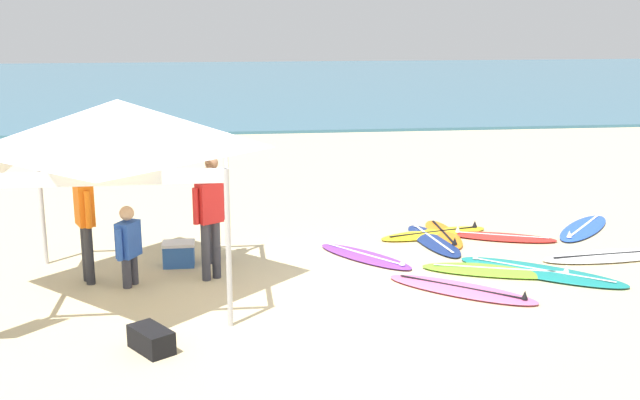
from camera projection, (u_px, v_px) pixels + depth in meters
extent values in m
plane|color=beige|center=(326.00, 291.00, 11.22)|extent=(80.00, 80.00, 0.00)
cube|color=#386B84|center=(250.00, 83.00, 42.87)|extent=(80.00, 36.00, 0.10)
cylinder|color=#B7B7BC|center=(228.00, 249.00, 9.74)|extent=(0.07, 0.07, 2.05)
cylinder|color=#B7B7BC|center=(41.00, 201.00, 12.18)|extent=(0.07, 0.07, 2.05)
cylinder|color=#B7B7BC|center=(227.00, 196.00, 12.52)|extent=(0.07, 0.07, 2.05)
cube|color=white|center=(105.00, 178.00, 9.35)|extent=(2.88, 0.03, 0.18)
cube|color=white|center=(132.00, 140.00, 12.13)|extent=(2.88, 0.03, 0.18)
cube|color=white|center=(12.00, 159.00, 10.57)|extent=(0.03, 2.88, 0.18)
cube|color=white|center=(226.00, 154.00, 10.91)|extent=(0.03, 2.88, 0.18)
pyramid|color=white|center=(119.00, 125.00, 10.63)|extent=(3.00, 3.00, 0.70)
ellipsoid|color=pink|center=(461.00, 289.00, 11.18)|extent=(2.14, 1.86, 0.07)
cube|color=black|center=(461.00, 287.00, 11.17)|extent=(1.53, 1.21, 0.01)
cone|color=black|center=(525.00, 295.00, 10.70)|extent=(0.09, 0.09, 0.12)
ellipsoid|color=red|center=(502.00, 237.00, 13.76)|extent=(1.94, 1.15, 0.07)
cube|color=white|center=(502.00, 235.00, 13.76)|extent=(1.51, 0.62, 0.01)
cone|color=white|center=(458.00, 229.00, 13.93)|extent=(0.09, 0.09, 0.12)
ellipsoid|color=navy|center=(433.00, 240.00, 13.56)|extent=(0.79, 2.07, 0.07)
cube|color=white|center=(433.00, 238.00, 13.55)|extent=(0.26, 1.70, 0.01)
cone|color=white|center=(416.00, 223.00, 14.31)|extent=(0.09, 0.09, 0.12)
ellipsoid|color=white|center=(611.00, 256.00, 12.71)|extent=(2.46, 0.88, 0.07)
cube|color=black|center=(611.00, 254.00, 12.70)|extent=(2.04, 0.24, 0.01)
ellipsoid|color=#19847F|center=(541.00, 272.00, 11.92)|extent=(2.45, 2.16, 0.07)
cube|color=white|center=(541.00, 269.00, 11.91)|extent=(1.74, 1.41, 0.01)
cone|color=white|center=(476.00, 255.00, 12.44)|extent=(0.09, 0.09, 0.12)
ellipsoid|color=purple|center=(365.00, 256.00, 12.68)|extent=(1.58, 1.80, 0.07)
cube|color=white|center=(365.00, 254.00, 12.67)|extent=(1.04, 1.29, 0.01)
cone|color=white|center=(403.00, 261.00, 12.13)|extent=(0.09, 0.09, 0.12)
ellipsoid|color=blue|center=(583.00, 228.00, 14.33)|extent=(1.83, 1.98, 0.07)
cube|color=white|center=(584.00, 226.00, 14.32)|extent=(1.22, 1.39, 0.01)
cone|color=white|center=(569.00, 234.00, 13.61)|extent=(0.09, 0.09, 0.12)
ellipsoid|color=yellow|center=(434.00, 233.00, 13.98)|extent=(2.16, 1.09, 0.07)
cube|color=black|center=(434.00, 231.00, 13.97)|extent=(1.72, 0.51, 0.01)
cone|color=black|center=(475.00, 224.00, 14.27)|extent=(0.09, 0.09, 0.12)
ellipsoid|color=orange|center=(443.00, 234.00, 13.95)|extent=(0.52, 1.82, 0.07)
cube|color=black|center=(443.00, 232.00, 13.94)|extent=(0.07, 1.54, 0.01)
cone|color=black|center=(455.00, 241.00, 13.21)|extent=(0.09, 0.09, 0.12)
ellipsoid|color=#7AD12D|center=(500.00, 271.00, 11.98)|extent=(2.46, 1.33, 0.07)
cube|color=white|center=(500.00, 268.00, 11.97)|extent=(1.94, 0.65, 0.01)
cone|color=white|center=(566.00, 268.00, 11.78)|extent=(0.09, 0.09, 0.12)
cylinder|color=#2D2D33|center=(86.00, 252.00, 11.55)|extent=(0.13, 0.13, 0.88)
cylinder|color=#2D2D33|center=(89.00, 255.00, 11.40)|extent=(0.13, 0.13, 0.88)
cube|color=orange|center=(84.00, 205.00, 11.30)|extent=(0.34, 0.42, 0.60)
sphere|color=#9E7051|center=(82.00, 176.00, 11.20)|extent=(0.21, 0.21, 0.21)
cylinder|color=orange|center=(80.00, 203.00, 11.50)|extent=(0.09, 0.09, 0.54)
cylinder|color=orange|center=(88.00, 210.00, 11.11)|extent=(0.09, 0.09, 0.54)
cylinder|color=#383842|center=(216.00, 233.00, 12.52)|extent=(0.13, 0.13, 0.88)
cylinder|color=#383842|center=(212.00, 236.00, 12.35)|extent=(0.13, 0.13, 0.88)
cube|color=black|center=(212.00, 190.00, 12.26)|extent=(0.34, 0.42, 0.60)
sphere|color=#9E7051|center=(212.00, 163.00, 12.16)|extent=(0.21, 0.21, 0.21)
cylinder|color=black|center=(218.00, 188.00, 12.48)|extent=(0.09, 0.09, 0.54)
cylinder|color=black|center=(207.00, 194.00, 12.05)|extent=(0.09, 0.09, 0.54)
cylinder|color=#383842|center=(216.00, 250.00, 11.67)|extent=(0.13, 0.13, 0.88)
cylinder|color=#383842|center=(206.00, 252.00, 11.56)|extent=(0.13, 0.13, 0.88)
cube|color=red|center=(209.00, 202.00, 11.44)|extent=(0.42, 0.38, 0.60)
sphere|color=tan|center=(208.00, 174.00, 11.34)|extent=(0.21, 0.21, 0.21)
cylinder|color=red|center=(223.00, 201.00, 11.59)|extent=(0.09, 0.09, 0.54)
cylinder|color=red|center=(196.00, 206.00, 11.30)|extent=(0.09, 0.09, 0.54)
cylinder|color=#383842|center=(134.00, 269.00, 11.46)|extent=(0.13, 0.13, 0.45)
cylinder|color=#383842|center=(127.00, 273.00, 11.29)|extent=(0.13, 0.13, 0.45)
cube|color=#2851B2|center=(128.00, 239.00, 11.26)|extent=(0.36, 0.42, 0.52)
sphere|color=tan|center=(127.00, 213.00, 11.17)|extent=(0.21, 0.21, 0.21)
cylinder|color=#2851B2|center=(137.00, 236.00, 11.48)|extent=(0.09, 0.09, 0.47)
cylinder|color=#2851B2|center=(119.00, 245.00, 11.06)|extent=(0.09, 0.09, 0.47)
cube|color=black|center=(151.00, 340.00, 9.21)|extent=(0.60, 0.68, 0.28)
cube|color=#2D60B7|center=(179.00, 255.00, 12.28)|extent=(0.48, 0.34, 0.34)
cube|color=white|center=(178.00, 244.00, 12.23)|extent=(0.50, 0.36, 0.05)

